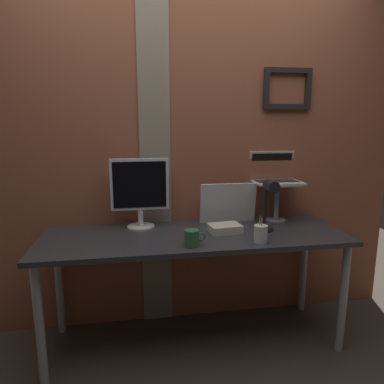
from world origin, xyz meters
name	(u,v)px	position (x,y,z in m)	size (l,w,h in m)	color
ground_plane	(194,344)	(0.00, 0.00, 0.00)	(6.00, 6.00, 0.00)	#4C4238
brick_wall_back	(184,159)	(0.00, 0.42, 1.18)	(3.15, 0.16, 2.36)	#9E563D
desk	(195,245)	(0.01, 0.04, 0.67)	(1.91, 0.64, 0.75)	#333338
monitor	(140,188)	(-0.32, 0.24, 1.01)	(0.38, 0.18, 0.46)	white
laptop_stand	(277,196)	(0.64, 0.24, 0.93)	(0.28, 0.22, 0.27)	gray
laptop	(274,174)	(0.64, 0.30, 1.08)	(0.33, 0.27, 0.22)	white
whiteboard_panel	(228,203)	(0.29, 0.26, 0.89)	(0.40, 0.02, 0.28)	white
desk_lamp	(268,200)	(0.47, -0.01, 0.96)	(0.12, 0.20, 0.35)	black
pen_cup	(261,234)	(0.37, -0.18, 0.80)	(0.08, 0.08, 0.16)	white
coffee_mug	(192,238)	(-0.04, -0.18, 0.79)	(0.12, 0.08, 0.09)	#33724C
paper_clutter_stack	(225,228)	(0.21, 0.04, 0.77)	(0.20, 0.14, 0.05)	silver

